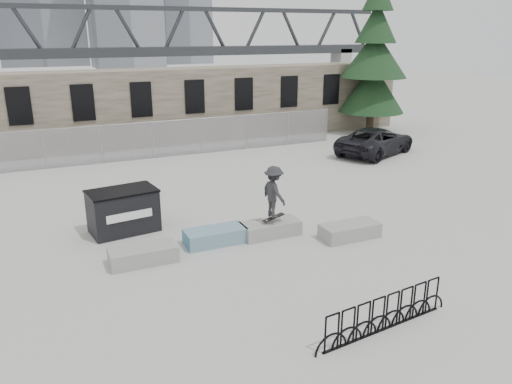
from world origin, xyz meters
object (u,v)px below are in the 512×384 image
(planter_center_right, at_px, (270,228))
(dumpster, at_px, (123,211))
(planter_offset, at_px, (350,230))
(suv, at_px, (376,141))
(planter_center_left, at_px, (215,235))
(bike_rack, at_px, (385,313))
(planter_far_left, at_px, (143,254))
(skateboarder, at_px, (274,192))
(spruce_tree, at_px, (374,59))

(planter_center_right, distance_m, dumpster, 5.10)
(planter_center_right, relative_size, planter_offset, 1.00)
(planter_offset, distance_m, suv, 12.56)
(planter_center_left, xyz_separation_m, bike_rack, (1.89, -6.34, 0.17))
(planter_far_left, distance_m, suv, 17.24)
(suv, bearing_deg, skateboarder, 104.84)
(skateboarder, bearing_deg, spruce_tree, -53.26)
(planter_far_left, height_order, skateboarder, skateboarder)
(dumpster, bearing_deg, skateboarder, -36.66)
(planter_center_right, bearing_deg, suv, 37.87)
(planter_far_left, relative_size, suv, 0.37)
(dumpster, height_order, suv, suv)
(planter_center_right, distance_m, bike_rack, 6.20)
(planter_center_left, distance_m, bike_rack, 6.62)
(dumpster, bearing_deg, planter_far_left, -96.38)
(planter_center_left, distance_m, planter_center_right, 1.94)
(planter_center_left, height_order, planter_center_right, same)
(planter_center_left, xyz_separation_m, spruce_tree, (16.12, 13.53, 4.59))
(planter_far_left, height_order, planter_offset, same)
(planter_offset, height_order, dumpster, dumpster)
(bike_rack, bearing_deg, suv, 53.64)
(planter_center_left, distance_m, skateboarder, 2.40)
(planter_center_right, distance_m, suv, 13.39)
(planter_offset, height_order, spruce_tree, spruce_tree)
(planter_far_left, distance_m, dumpster, 2.79)
(suv, bearing_deg, bike_rack, 120.13)
(planter_far_left, bearing_deg, planter_center_right, 4.25)
(planter_center_left, xyz_separation_m, dumpster, (-2.54, 2.27, 0.49))
(planter_center_right, xyz_separation_m, dumpster, (-4.47, 2.42, 0.49))
(dumpster, relative_size, bike_rack, 0.61)
(dumpster, distance_m, spruce_tree, 22.17)
(spruce_tree, distance_m, skateboarder, 19.97)
(planter_offset, relative_size, skateboarder, 1.06)
(planter_offset, xyz_separation_m, dumpster, (-6.82, 3.70, 0.49))
(dumpster, distance_m, suv, 16.11)
(planter_center_left, bearing_deg, spruce_tree, 40.01)
(planter_offset, xyz_separation_m, skateboarder, (-2.28, 1.20, 1.30))
(planter_far_left, relative_size, spruce_tree, 0.17)
(planter_far_left, distance_m, planter_center_left, 2.51)
(spruce_tree, bearing_deg, planter_far_left, -143.01)
(planter_center_left, height_order, dumpster, dumpster)
(planter_offset, distance_m, skateboarder, 2.88)
(planter_center_left, bearing_deg, dumpster, 138.12)
(dumpster, bearing_deg, planter_offset, -36.31)
(bike_rack, distance_m, skateboarder, 6.22)
(bike_rack, bearing_deg, dumpster, 117.19)
(planter_far_left, relative_size, planter_center_left, 1.00)
(planter_far_left, height_order, spruce_tree, spruce_tree)
(bike_rack, bearing_deg, planter_center_right, 89.60)
(planter_center_left, distance_m, spruce_tree, 21.53)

